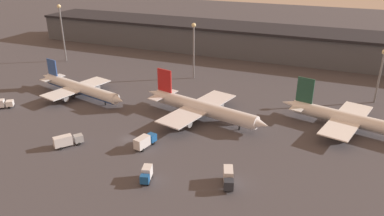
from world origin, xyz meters
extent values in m
plane|color=#423F44|center=(0.00, 0.00, 0.00)|extent=(600.00, 600.00, 0.00)
cube|color=#4C515B|center=(0.00, 106.77, 6.58)|extent=(228.61, 26.50, 13.17)
cube|color=black|center=(0.00, 106.77, 13.77)|extent=(228.61, 28.50, 1.20)
cylinder|color=white|center=(-34.43, 22.13, 3.65)|extent=(38.28, 12.70, 3.84)
cylinder|color=#2D519E|center=(-34.43, 22.13, 2.97)|extent=(36.28, 11.69, 3.26)
cone|color=white|center=(-14.62, 17.37, 3.65)|extent=(5.33, 4.62, 3.65)
cone|color=white|center=(-54.43, 26.93, 3.93)|extent=(6.36, 4.51, 3.26)
cube|color=#2D519E|center=(-50.14, 25.89, 8.73)|extent=(5.32, 1.64, 6.32)
cube|color=white|center=(-50.88, 26.07, 4.22)|extent=(5.94, 10.12, 0.24)
cube|color=white|center=(-36.30, 22.58, 3.17)|extent=(14.36, 27.59, 0.36)
cylinder|color=gray|center=(-33.46, 29.48, 1.86)|extent=(4.60, 3.04, 2.11)
cylinder|color=gray|center=(-36.90, 15.13, 1.86)|extent=(4.60, 3.04, 2.11)
cylinder|color=black|center=(-21.35, 18.99, 0.86)|extent=(0.50, 0.50, 1.73)
cylinder|color=black|center=(-35.94, 24.07, 0.86)|extent=(0.50, 0.50, 1.73)
cylinder|color=black|center=(-36.66, 21.08, 0.86)|extent=(0.50, 0.50, 1.73)
cylinder|color=silver|center=(15.14, 21.61, 3.99)|extent=(38.58, 13.11, 4.20)
cylinder|color=silver|center=(15.14, 21.61, 3.26)|extent=(36.56, 12.04, 3.57)
cone|color=silver|center=(35.17, 16.80, 3.99)|extent=(5.83, 5.06, 3.99)
cone|color=silver|center=(-5.09, 26.46, 4.31)|extent=(6.96, 4.94, 3.57)
cube|color=red|center=(-0.65, 25.40, 10.04)|extent=(5.81, 1.76, 7.89)
cube|color=silver|center=(-1.40, 25.58, 4.62)|extent=(6.86, 12.54, 0.24)
cube|color=silver|center=(13.26, 22.06, 3.47)|extent=(16.69, 34.26, 0.36)
cylinder|color=gray|center=(16.55, 30.78, 2.06)|extent=(5.03, 3.33, 2.31)
cylinder|color=gray|center=(12.24, 12.80, 2.06)|extent=(5.03, 3.33, 2.31)
cylinder|color=black|center=(28.31, 18.45, 0.95)|extent=(0.50, 0.50, 1.89)
cylinder|color=black|center=(13.66, 23.69, 0.95)|extent=(0.50, 0.50, 1.89)
cylinder|color=black|center=(12.87, 20.43, 0.95)|extent=(0.50, 0.50, 1.89)
cylinder|color=white|center=(60.46, 31.27, 3.70)|extent=(37.84, 12.65, 3.90)
cylinder|color=#ADB2B7|center=(60.46, 31.27, 3.02)|extent=(35.85, 11.64, 3.31)
cone|color=white|center=(40.67, 36.01, 4.00)|extent=(6.46, 4.59, 3.31)
cube|color=#1E4738|center=(44.95, 34.99, 9.78)|extent=(5.40, 1.66, 8.25)
cube|color=white|center=(44.21, 35.17, 4.29)|extent=(6.29, 11.34, 0.24)
cube|color=white|center=(58.61, 31.71, 3.22)|extent=(15.29, 30.97, 0.36)
cylinder|color=gray|center=(61.67, 39.56, 1.89)|extent=(4.67, 3.08, 2.14)
cylinder|color=gray|center=(57.78, 23.33, 1.89)|extent=(4.67, 3.08, 2.14)
cylinder|color=black|center=(58.98, 33.23, 0.88)|extent=(0.50, 0.50, 1.75)
cylinder|color=black|center=(58.25, 30.19, 0.88)|extent=(0.50, 0.50, 1.75)
cube|color=#195199|center=(15.86, -18.52, 1.75)|extent=(2.44, 2.03, 2.05)
cube|color=silver|center=(15.10, -15.92, 2.09)|extent=(2.88, 3.56, 2.73)
cylinder|color=black|center=(16.57, -18.15, 0.45)|extent=(0.76, 1.01, 0.90)
cylinder|color=black|center=(15.06, -18.59, 0.45)|extent=(0.76, 1.01, 0.90)
cylinder|color=black|center=(15.68, -15.08, 0.45)|extent=(0.76, 1.01, 0.90)
cylinder|color=black|center=(14.17, -15.52, 0.45)|extent=(0.76, 1.01, 0.90)
cube|color=white|center=(-50.90, 4.22, 1.65)|extent=(3.37, 3.43, 1.86)
cylinder|color=black|center=(-51.65, 4.87, 0.45)|extent=(1.11, 1.05, 0.90)
cylinder|color=black|center=(-50.51, 3.31, 0.45)|extent=(1.11, 1.05, 0.90)
cube|color=#195199|center=(7.37, 0.46, 1.81)|extent=(2.75, 2.66, 2.18)
cube|color=silver|center=(6.61, -3.54, 2.17)|extent=(3.20, 5.03, 2.90)
cylinder|color=black|center=(6.45, 0.40, 0.45)|extent=(0.75, 0.99, 0.90)
cylinder|color=black|center=(8.20, 0.07, 0.45)|extent=(0.75, 0.99, 0.90)
cylinder|color=black|center=(5.56, -4.34, 0.45)|extent=(0.75, 0.99, 0.90)
cylinder|color=black|center=(7.30, -4.67, 0.45)|extent=(0.75, 0.99, 0.90)
cube|color=#9EA3A8|center=(-11.69, -7.95, 1.77)|extent=(3.15, 3.20, 2.10)
cube|color=silver|center=(-14.27, -11.42, 2.12)|extent=(4.67, 5.26, 2.79)
cylinder|color=black|center=(-12.48, -7.66, 0.45)|extent=(0.97, 1.04, 0.90)
cylinder|color=black|center=(-11.19, -8.62, 0.45)|extent=(0.97, 1.04, 0.90)
cylinder|color=black|center=(-15.53, -11.77, 0.45)|extent=(0.97, 1.04, 0.90)
cylinder|color=black|center=(-14.24, -12.73, 0.45)|extent=(0.97, 1.04, 0.90)
cube|color=#282D38|center=(34.85, -13.18, 1.88)|extent=(2.75, 2.64, 2.32)
cube|color=silver|center=(33.64, -9.74, 2.27)|extent=(3.47, 4.68, 3.09)
cylinder|color=black|center=(35.57, -12.71, 0.45)|extent=(0.82, 1.03, 0.90)
cylinder|color=black|center=(34.01, -13.26, 0.45)|extent=(0.82, 1.03, 0.90)
cylinder|color=black|center=(34.13, -8.64, 0.45)|extent=(0.82, 1.03, 0.90)
cylinder|color=black|center=(32.57, -9.18, 0.45)|extent=(0.82, 1.03, 0.90)
cylinder|color=slate|center=(-72.08, 58.87, 12.90)|extent=(0.70, 0.70, 25.80)
sphere|color=beige|center=(-72.08, 58.87, 26.40)|extent=(1.80, 1.80, 1.80)
cylinder|color=slate|center=(-3.68, 58.87, 11.05)|extent=(0.70, 0.70, 22.10)
sphere|color=beige|center=(-3.68, 58.87, 22.70)|extent=(1.80, 1.80, 1.80)
cylinder|color=slate|center=(67.48, 58.87, 9.10)|extent=(0.70, 0.70, 18.20)
camera|label=1|loc=(54.81, -82.66, 52.14)|focal=35.00mm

